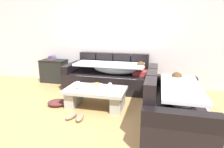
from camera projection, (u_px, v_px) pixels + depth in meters
ground_plane at (80, 116)px, 3.43m from camera, size 14.00×14.00×0.00m
back_wall at (110, 35)px, 5.12m from camera, size 9.00×0.10×2.70m
couch_along_wall at (111, 76)px, 4.83m from camera, size 2.26×0.92×0.88m
couch_near_window at (173, 106)px, 3.06m from camera, size 0.92×1.84×0.88m
coffee_table at (96, 95)px, 3.78m from camera, size 1.20×0.68×0.38m
fruit_bowl at (96, 86)px, 3.77m from camera, size 0.28×0.28×0.10m
wine_glass_near_left at (78, 84)px, 3.65m from camera, size 0.07×0.07×0.17m
wine_glass_near_right at (110, 86)px, 3.55m from camera, size 0.07×0.07×0.17m
open_magazine at (114, 90)px, 3.64m from camera, size 0.28×0.22×0.01m
side_cabinet at (54, 71)px, 5.46m from camera, size 0.72×0.44×0.64m
book_stack_on_cabinet at (52, 58)px, 5.38m from camera, size 0.19×0.23×0.12m
pair_of_shoes at (76, 117)px, 3.31m from camera, size 0.34×0.31×0.09m
crumpled_garment at (58, 103)px, 3.87m from camera, size 0.48×0.44×0.12m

